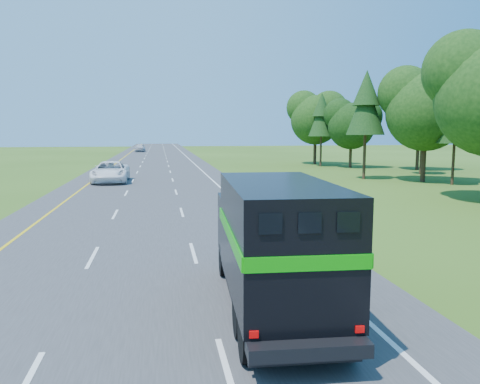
{
  "coord_description": "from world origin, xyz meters",
  "views": [
    {
      "loc": [
        0.64,
        2.79,
        4.58
      ],
      "look_at": [
        4.72,
        26.37,
        1.47
      ],
      "focal_mm": 35.0,
      "sensor_mm": 36.0,
      "label": 1
    }
  ],
  "objects": [
    {
      "name": "far_car",
      "position": [
        -3.57,
        110.09,
        0.91
      ],
      "size": [
        2.4,
        5.26,
        1.75
      ],
      "primitive_type": "imported",
      "rotation": [
        0.0,
        0.0,
        -0.07
      ],
      "color": "silver",
      "rests_on": "road"
    },
    {
      "name": "road",
      "position": [
        0.0,
        50.0,
        0.02
      ],
      "size": [
        15.0,
        260.0,
        0.04
      ],
      "primitive_type": "cube",
      "color": "#38383A",
      "rests_on": "ground"
    },
    {
      "name": "horse_truck",
      "position": [
        3.44,
        13.95,
        1.84
      ],
      "size": [
        2.78,
        7.7,
        3.36
      ],
      "rotation": [
        0.0,
        0.0,
        -0.06
      ],
      "color": "black",
      "rests_on": "road"
    },
    {
      "name": "white_suv",
      "position": [
        -3.71,
        46.09,
        0.97
      ],
      "size": [
        3.15,
        6.72,
        1.86
      ],
      "primitive_type": "imported",
      "rotation": [
        0.0,
        0.0,
        0.01
      ],
      "color": "white",
      "rests_on": "road"
    },
    {
      "name": "lane_markings",
      "position": [
        0.0,
        50.0,
        0.04
      ],
      "size": [
        11.15,
        260.0,
        0.01
      ],
      "color": "yellow",
      "rests_on": "road"
    }
  ]
}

